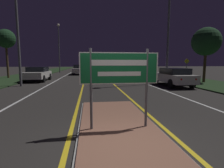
# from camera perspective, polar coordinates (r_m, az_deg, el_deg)

# --- Properties ---
(ground_plane) EXTENTS (160.00, 160.00, 0.00)m
(ground_plane) POSITION_cam_1_polar(r_m,az_deg,el_deg) (4.19, 4.43, -19.35)
(ground_plane) COLOR #282623
(median_island) EXTENTS (2.23, 6.45, 0.10)m
(median_island) POSITION_cam_1_polar(r_m,az_deg,el_deg) (4.94, 2.33, -14.60)
(median_island) COLOR #999993
(median_island) RESTS_ON ground_plane
(verge_left) EXTENTS (5.00, 100.00, 0.08)m
(verge_left) POSITION_cam_1_polar(r_m,az_deg,el_deg) (25.29, -27.60, 2.06)
(verge_left) COLOR #1E3319
(verge_left) RESTS_ON ground_plane
(verge_right) EXTENTS (5.00, 100.00, 0.08)m
(verge_right) POSITION_cam_1_polar(r_m,az_deg,el_deg) (25.87, 16.02, 2.68)
(verge_right) COLOR #1E3319
(verge_right) RESTS_ON ground_plane
(centre_line_yellow_left) EXTENTS (0.12, 70.00, 0.01)m
(centre_line_yellow_left) POSITION_cam_1_polar(r_m,az_deg,el_deg) (28.73, -8.48, 3.21)
(centre_line_yellow_left) COLOR gold
(centre_line_yellow_left) RESTS_ON ground_plane
(centre_line_yellow_right) EXTENTS (0.12, 70.00, 0.01)m
(centre_line_yellow_right) POSITION_cam_1_polar(r_m,az_deg,el_deg) (28.81, -3.28, 3.28)
(centre_line_yellow_right) COLOR gold
(centre_line_yellow_right) RESTS_ON ground_plane
(lane_line_white_left) EXTENTS (0.12, 70.00, 0.01)m
(lane_line_white_left) POSITION_cam_1_polar(r_m,az_deg,el_deg) (28.93, -14.23, 3.09)
(lane_line_white_left) COLOR silver
(lane_line_white_left) RESTS_ON ground_plane
(lane_line_white_right) EXTENTS (0.12, 70.00, 0.01)m
(lane_line_white_right) POSITION_cam_1_polar(r_m,az_deg,el_deg) (29.16, 2.42, 3.33)
(lane_line_white_right) COLOR silver
(lane_line_white_right) RESTS_ON ground_plane
(edge_line_white_left) EXTENTS (0.10, 70.00, 0.01)m
(edge_line_white_left) POSITION_cam_1_polar(r_m,az_deg,el_deg) (29.44, -20.05, 2.95)
(edge_line_white_left) COLOR silver
(edge_line_white_left) RESTS_ON ground_plane
(edge_line_white_right) EXTENTS (0.10, 70.00, 0.01)m
(edge_line_white_right) POSITION_cam_1_polar(r_m,az_deg,el_deg) (29.82, 8.11, 3.35)
(edge_line_white_right) COLOR silver
(edge_line_white_right) RESTS_ON ground_plane
(highway_sign) EXTENTS (2.08, 0.07, 2.12)m
(highway_sign) POSITION_cam_1_polar(r_m,az_deg,el_deg) (4.59, 2.44, 3.88)
(highway_sign) COLOR #56565B
(highway_sign) RESTS_ON median_island
(streetlight_left_near) EXTENTS (0.48, 0.48, 8.54)m
(streetlight_left_near) POSITION_cam_1_polar(r_m,az_deg,el_deg) (15.90, -28.65, 18.69)
(streetlight_left_near) COLOR #56565B
(streetlight_left_near) RESTS_ON ground_plane
(streetlight_left_far) EXTENTS (0.50, 0.50, 8.83)m
(streetlight_left_far) POSITION_cam_1_polar(r_m,az_deg,el_deg) (34.16, -16.98, 12.93)
(streetlight_left_far) COLOR #56565B
(streetlight_left_far) RESTS_ON ground_plane
(car_receding_0) EXTENTS (1.86, 4.71, 1.43)m
(car_receding_0) POSITION_cam_1_polar(r_m,az_deg,el_deg) (14.87, 19.30, 2.37)
(car_receding_0) COLOR silver
(car_receding_0) RESTS_ON ground_plane
(car_receding_1) EXTENTS (1.86, 4.45, 1.50)m
(car_receding_1) POSITION_cam_1_polar(r_m,az_deg,el_deg) (25.89, 0.58, 4.60)
(car_receding_1) COLOR silver
(car_receding_1) RESTS_ON ground_plane
(car_receding_2) EXTENTS (1.87, 4.10, 1.33)m
(car_receding_2) POSITION_cam_1_polar(r_m,az_deg,el_deg) (37.33, -1.94, 5.21)
(car_receding_2) COLOR navy
(car_receding_2) RESTS_ON ground_plane
(car_receding_3) EXTENTS (2.00, 4.51, 1.38)m
(car_receding_3) POSITION_cam_1_polar(r_m,az_deg,el_deg) (44.70, 1.29, 5.55)
(car_receding_3) COLOR silver
(car_receding_3) RESTS_ON ground_plane
(car_approaching_0) EXTENTS (2.03, 4.36, 1.44)m
(car_approaching_0) POSITION_cam_1_polar(r_m,az_deg,el_deg) (19.18, -23.16, 3.17)
(car_approaching_0) COLOR silver
(car_approaching_0) RESTS_ON ground_plane
(car_approaching_1) EXTENTS (1.88, 4.82, 1.53)m
(car_approaching_1) POSITION_cam_1_polar(r_m,az_deg,el_deg) (28.27, -10.73, 4.73)
(car_approaching_1) COLOR silver
(car_approaching_1) RESTS_ON ground_plane
(warning_sign) EXTENTS (0.60, 0.06, 2.24)m
(warning_sign) POSITION_cam_1_polar(r_m,az_deg,el_deg) (21.25, 23.17, 5.28)
(warning_sign) COLOR #56565B
(warning_sign) RESTS_ON verge_right
(roadside_palm_left) EXTENTS (2.14, 2.14, 5.60)m
(roadside_palm_left) POSITION_cam_1_polar(r_m,az_deg,el_deg) (24.14, -31.39, 12.39)
(roadside_palm_left) COLOR #4C3823
(roadside_palm_left) RESTS_ON verge_left
(roadside_palm_right) EXTENTS (2.51, 2.51, 4.91)m
(roadside_palm_right) POSITION_cam_1_polar(r_m,az_deg,el_deg) (18.15, 28.39, 12.01)
(roadside_palm_right) COLOR #4C3823
(roadside_palm_right) RESTS_ON verge_right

